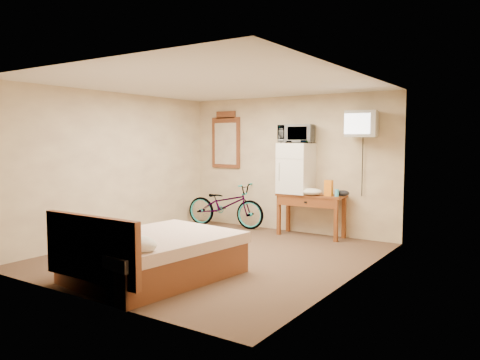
{
  "coord_description": "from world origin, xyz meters",
  "views": [
    {
      "loc": [
        4.07,
        -5.44,
        1.69
      ],
      "look_at": [
        -0.05,
        0.74,
        1.06
      ],
      "focal_mm": 35.0,
      "sensor_mm": 36.0,
      "label": 1
    }
  ],
  "objects_px": {
    "desk": "(310,202)",
    "blue_cup": "(337,193)",
    "bed": "(151,255)",
    "crt_television": "(362,124)",
    "microwave": "(296,134)",
    "wall_mirror": "(226,141)",
    "bicycle": "(225,205)",
    "mini_fridge": "(296,168)"
  },
  "relations": [
    {
      "from": "bicycle",
      "to": "bed",
      "type": "relative_size",
      "value": 0.79
    },
    {
      "from": "microwave",
      "to": "wall_mirror",
      "type": "height_order",
      "value": "wall_mirror"
    },
    {
      "from": "bed",
      "to": "mini_fridge",
      "type": "bearing_deg",
      "value": 86.02
    },
    {
      "from": "microwave",
      "to": "wall_mirror",
      "type": "relative_size",
      "value": 0.52
    },
    {
      "from": "microwave",
      "to": "mini_fridge",
      "type": "bearing_deg",
      "value": -136.22
    },
    {
      "from": "crt_television",
      "to": "bicycle",
      "type": "xyz_separation_m",
      "value": [
        -2.68,
        -0.07,
        -1.52
      ]
    },
    {
      "from": "blue_cup",
      "to": "bed",
      "type": "bearing_deg",
      "value": -107.26
    },
    {
      "from": "bicycle",
      "to": "crt_television",
      "type": "bearing_deg",
      "value": -95.5
    },
    {
      "from": "microwave",
      "to": "crt_television",
      "type": "height_order",
      "value": "crt_television"
    },
    {
      "from": "desk",
      "to": "blue_cup",
      "type": "height_order",
      "value": "blue_cup"
    },
    {
      "from": "mini_fridge",
      "to": "bicycle",
      "type": "height_order",
      "value": "mini_fridge"
    },
    {
      "from": "desk",
      "to": "crt_television",
      "type": "relative_size",
      "value": 1.94
    },
    {
      "from": "blue_cup",
      "to": "wall_mirror",
      "type": "relative_size",
      "value": 0.11
    },
    {
      "from": "crt_television",
      "to": "wall_mirror",
      "type": "distance_m",
      "value": 2.91
    },
    {
      "from": "wall_mirror",
      "to": "bicycle",
      "type": "relative_size",
      "value": 0.69
    },
    {
      "from": "crt_television",
      "to": "desk",
      "type": "bearing_deg",
      "value": -178.91
    },
    {
      "from": "desk",
      "to": "bed",
      "type": "height_order",
      "value": "bed"
    },
    {
      "from": "blue_cup",
      "to": "crt_television",
      "type": "bearing_deg",
      "value": 7.5
    },
    {
      "from": "crt_television",
      "to": "microwave",
      "type": "bearing_deg",
      "value": 179.25
    },
    {
      "from": "mini_fridge",
      "to": "blue_cup",
      "type": "xyz_separation_m",
      "value": [
        0.8,
        -0.07,
        -0.39
      ]
    },
    {
      "from": "blue_cup",
      "to": "bicycle",
      "type": "xyz_separation_m",
      "value": [
        -2.29,
        -0.02,
        -0.38
      ]
    },
    {
      "from": "crt_television",
      "to": "bicycle",
      "type": "height_order",
      "value": "crt_television"
    },
    {
      "from": "bicycle",
      "to": "desk",
      "type": "bearing_deg",
      "value": -95.27
    },
    {
      "from": "blue_cup",
      "to": "bicycle",
      "type": "bearing_deg",
      "value": -179.47
    },
    {
      "from": "microwave",
      "to": "blue_cup",
      "type": "distance_m",
      "value": 1.28
    },
    {
      "from": "desk",
      "to": "bed",
      "type": "relative_size",
      "value": 0.57
    },
    {
      "from": "blue_cup",
      "to": "bicycle",
      "type": "height_order",
      "value": "blue_cup"
    },
    {
      "from": "microwave",
      "to": "crt_television",
      "type": "relative_size",
      "value": 0.95
    },
    {
      "from": "blue_cup",
      "to": "bed",
      "type": "distance_m",
      "value": 3.55
    },
    {
      "from": "desk",
      "to": "crt_television",
      "type": "distance_m",
      "value": 1.61
    },
    {
      "from": "blue_cup",
      "to": "bed",
      "type": "relative_size",
      "value": 0.06
    },
    {
      "from": "desk",
      "to": "blue_cup",
      "type": "xyz_separation_m",
      "value": [
        0.51,
        -0.03,
        0.2
      ]
    },
    {
      "from": "crt_television",
      "to": "bed",
      "type": "xyz_separation_m",
      "value": [
        -1.42,
        -3.4,
        -1.66
      ]
    },
    {
      "from": "crt_television",
      "to": "bicycle",
      "type": "bearing_deg",
      "value": -178.46
    },
    {
      "from": "blue_cup",
      "to": "bed",
      "type": "xyz_separation_m",
      "value": [
        -1.04,
        -3.35,
        -0.51
      ]
    },
    {
      "from": "desk",
      "to": "wall_mirror",
      "type": "bearing_deg",
      "value": 172.35
    },
    {
      "from": "mini_fridge",
      "to": "bicycle",
      "type": "bearing_deg",
      "value": -176.65
    },
    {
      "from": "blue_cup",
      "to": "crt_television",
      "type": "distance_m",
      "value": 1.21
    },
    {
      "from": "wall_mirror",
      "to": "desk",
      "type": "bearing_deg",
      "value": -7.65
    },
    {
      "from": "microwave",
      "to": "bed",
      "type": "distance_m",
      "value": 3.74
    },
    {
      "from": "wall_mirror",
      "to": "microwave",
      "type": "bearing_deg",
      "value": -7.9
    },
    {
      "from": "desk",
      "to": "microwave",
      "type": "xyz_separation_m",
      "value": [
        -0.3,
        0.03,
        1.19
      ]
    }
  ]
}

